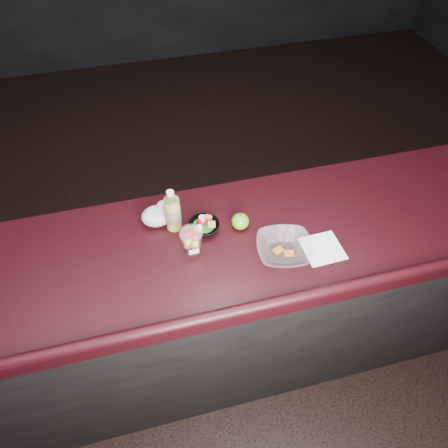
{
  "coord_description": "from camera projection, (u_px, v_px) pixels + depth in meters",
  "views": [
    {
      "loc": [
        -0.24,
        -0.86,
        2.44
      ],
      "look_at": [
        0.07,
        0.33,
        1.1
      ],
      "focal_mm": 35.0,
      "sensor_mm": 36.0,
      "label": 1
    }
  ],
  "objects": [
    {
      "name": "snack_bowl",
      "position": [
        204.0,
        226.0,
        1.88
      ],
      "size": [
        0.16,
        0.16,
        0.07
      ],
      "rotation": [
        0.0,
        0.0,
        0.22
      ],
      "color": "black",
      "rests_on": "counter"
    },
    {
      "name": "counter",
      "position": [
        213.0,
        308.0,
        2.22
      ],
      "size": [
        4.06,
        0.71,
        1.02
      ],
      "color": "black",
      "rests_on": "ground"
    },
    {
      "name": "plastic_bag",
      "position": [
        158.0,
        215.0,
        1.9
      ],
      "size": [
        0.14,
        0.11,
        0.1
      ],
      "color": "silver",
      "rests_on": "counter"
    },
    {
      "name": "fruit_cup",
      "position": [
        191.0,
        240.0,
        1.77
      ],
      "size": [
        0.1,
        0.1,
        0.13
      ],
      "color": "white",
      "rests_on": "counter"
    },
    {
      "name": "takeout_bowl",
      "position": [
        284.0,
        249.0,
        1.79
      ],
      "size": [
        0.27,
        0.27,
        0.06
      ],
      "rotation": [
        0.0,
        0.0,
        -0.18
      ],
      "color": "silver",
      "rests_on": "counter"
    },
    {
      "name": "room_shell",
      "position": [
        231.0,
        121.0,
        1.05
      ],
      "size": [
        8.0,
        8.0,
        8.0
      ],
      "color": "black",
      "rests_on": "ground"
    },
    {
      "name": "paper_napkin",
      "position": [
        322.0,
        249.0,
        1.83
      ],
      "size": [
        0.17,
        0.17,
        0.0
      ],
      "primitive_type": "cube",
      "rotation": [
        0.0,
        0.0,
        0.03
      ],
      "color": "white",
      "rests_on": "counter"
    },
    {
      "name": "green_apple",
      "position": [
        240.0,
        221.0,
        1.89
      ],
      "size": [
        0.08,
        0.08,
        0.08
      ],
      "color": "#4F8B10",
      "rests_on": "counter"
    },
    {
      "name": "ground",
      "position": [
        227.0,
        403.0,
        2.4
      ],
      "size": [
        8.0,
        8.0,
        0.0
      ],
      "primitive_type": "plane",
      "color": "black",
      "rests_on": "ground"
    },
    {
      "name": "lemonade_bottle",
      "position": [
        173.0,
        213.0,
        1.85
      ],
      "size": [
        0.07,
        0.07,
        0.21
      ],
      "color": "gold",
      "rests_on": "counter"
    }
  ]
}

